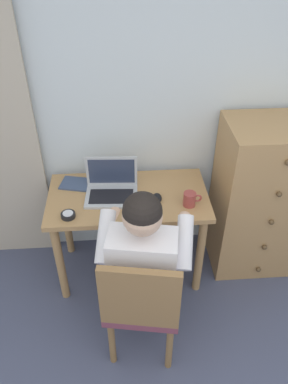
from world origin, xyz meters
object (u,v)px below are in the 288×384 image
at_px(chair, 142,302).
at_px(computer_mouse, 157,198).
at_px(person_seated, 145,255).
at_px(notebook_pad, 76,184).
at_px(coffee_mug, 190,199).
at_px(desk, 128,209).
at_px(laptop, 112,188).
at_px(desk_clock, 68,215).
at_px(dresser, 260,199).

relative_size(chair, computer_mouse, 8.79).
distance_m(person_seated, notebook_pad, 0.78).
bearing_deg(coffee_mug, notebook_pad, 159.70).
distance_m(desk, notebook_pad, 0.40).
xyz_separation_m(laptop, notebook_pad, (-0.24, 0.12, -0.05)).
relative_size(person_seated, desk_clock, 13.31).
bearing_deg(person_seated, notebook_pad, 123.22).
height_order(dresser, computer_mouse, dresser).
bearing_deg(laptop, chair, -77.81).
distance_m(dresser, person_seated, 1.04).
distance_m(person_seated, desk_clock, 0.55).
distance_m(chair, person_seated, 0.26).
height_order(desk, computer_mouse, computer_mouse).
bearing_deg(desk_clock, chair, -49.32).
bearing_deg(person_seated, computer_mouse, 75.36).
bearing_deg(notebook_pad, laptop, -13.20).
bearing_deg(computer_mouse, person_seated, -104.88).
bearing_deg(desk, computer_mouse, -17.79).
height_order(dresser, notebook_pad, dresser).
xyz_separation_m(laptop, coffee_mug, (0.50, -0.15, -0.00)).
height_order(dresser, chair, dresser).
height_order(notebook_pad, coffee_mug, coffee_mug).
bearing_deg(person_seated, laptop, 108.91).
bearing_deg(coffee_mug, computer_mouse, 161.80).
relative_size(notebook_pad, coffee_mug, 1.75).
xyz_separation_m(desk_clock, coffee_mug, (0.77, 0.06, 0.03)).
bearing_deg(notebook_pad, dresser, 9.24).
relative_size(dresser, person_seated, 0.98).
height_order(chair, laptop, laptop).
xyz_separation_m(computer_mouse, desk_clock, (-0.57, -0.13, -0.00)).
bearing_deg(desk_clock, coffee_mug, 4.59).
bearing_deg(computer_mouse, coffee_mug, -18.45).
xyz_separation_m(dresser, coffee_mug, (-0.55, -0.19, 0.18)).
relative_size(computer_mouse, coffee_mug, 0.83).
height_order(dresser, laptop, dresser).
height_order(dresser, coffee_mug, dresser).
xyz_separation_m(laptop, computer_mouse, (0.30, -0.09, -0.04)).
distance_m(dresser, laptop, 1.06).
relative_size(desk, notebook_pad, 5.08).
height_order(desk, notebook_pad, notebook_pad).
bearing_deg(dresser, desk_clock, -169.34).
distance_m(desk, chair, 0.69).
height_order(desk_clock, coffee_mug, coffee_mug).
xyz_separation_m(computer_mouse, coffee_mug, (0.20, -0.07, 0.03)).
xyz_separation_m(chair, person_seated, (0.03, 0.18, 0.18)).
distance_m(dresser, desk_clock, 1.35).
distance_m(computer_mouse, coffee_mug, 0.22).
xyz_separation_m(dresser, person_seated, (-0.87, -0.56, 0.09)).
relative_size(chair, desk_clock, 9.77).
distance_m(desk_clock, coffee_mug, 0.77).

